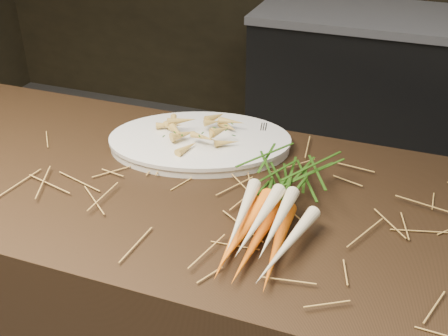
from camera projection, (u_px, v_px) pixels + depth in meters
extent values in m
cube|color=black|center=(429.00, 103.00, 2.90)|extent=(1.80, 0.60, 0.80)
cube|color=#99999E|center=(445.00, 22.00, 2.68)|extent=(1.82, 0.62, 0.04)
cone|color=#E46102|center=(235.00, 236.00, 1.09)|extent=(0.05, 0.26, 0.03)
cone|color=#E46102|center=(256.00, 241.00, 1.08)|extent=(0.04, 0.26, 0.03)
cone|color=#E46102|center=(277.00, 246.00, 1.06)|extent=(0.06, 0.27, 0.03)
cone|color=#E46102|center=(244.00, 230.00, 1.06)|extent=(0.05, 0.27, 0.03)
cone|color=beige|center=(242.00, 215.00, 1.07)|extent=(0.05, 0.25, 0.04)
cone|color=beige|center=(259.00, 220.00, 1.05)|extent=(0.04, 0.25, 0.04)
cone|color=beige|center=(277.00, 223.00, 1.05)|extent=(0.03, 0.25, 0.04)
cone|color=beige|center=(287.00, 245.00, 1.03)|extent=(0.07, 0.25, 0.03)
ellipsoid|color=#2B5610|center=(288.00, 171.00, 1.24)|extent=(0.16, 0.23, 0.08)
cube|color=silver|center=(264.00, 144.00, 1.40)|extent=(0.05, 0.17, 0.00)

